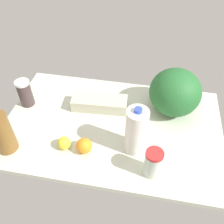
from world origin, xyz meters
TOP-DOWN VIEW (x-y plane):
  - countertop at (0.00, 0.00)cm, footprint 120.00×76.00cm
  - egg_carton at (-9.63, 11.95)cm, footprint 32.54×13.32cm
  - shaker_bottle at (-52.88, 7.68)cm, footprint 8.19×8.19cm
  - milk_jug at (14.17, -13.81)cm, footprint 10.47×10.47cm
  - watermelon at (32.07, 18.40)cm, footprint 28.60×28.60cm
  - tumbler_cup at (23.62, -26.30)cm, footprint 8.11×8.11cm
  - chocolate_milk_jug at (-49.31, -25.03)cm, footprint 10.49×10.49cm
  - orange_near_front at (-10.35, -19.80)cm, footprint 8.00×8.00cm
  - lemon_far_back at (-20.86, -19.63)cm, footprint 6.77×6.77cm

SIDE VIEW (x-z plane):
  - countertop at x=0.00cm, z-range 0.00..3.00cm
  - lemon_far_back at x=-20.86cm, z-range 3.00..9.77cm
  - egg_carton at x=-9.63cm, z-range 3.00..10.27cm
  - orange_near_front at x=-10.35cm, z-range 3.00..11.00cm
  - tumbler_cup at x=23.62cm, z-range 3.04..18.54cm
  - shaker_bottle at x=-52.88cm, z-range 3.04..19.66cm
  - chocolate_milk_jug at x=-49.31cm, z-range 2.22..26.44cm
  - watermelon at x=32.07cm, z-range 3.00..29.37cm
  - milk_jug at x=14.17cm, z-range 2.22..30.43cm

